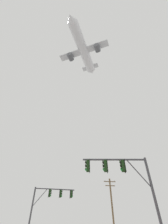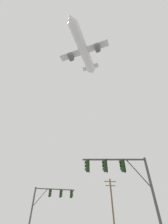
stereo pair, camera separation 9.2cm
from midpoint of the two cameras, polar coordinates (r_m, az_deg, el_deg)
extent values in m
cylinder|color=#4C4C51|center=(13.56, 25.37, -28.42)|extent=(0.20, 0.20, 6.63)
cylinder|color=#4C4C51|center=(13.57, 11.18, -16.98)|extent=(5.17, 0.72, 0.15)
cylinder|color=#4C4C51|center=(13.69, 19.75, -20.59)|extent=(1.62, 0.26, 2.22)
cube|color=#193814|center=(13.17, 1.56, -19.42)|extent=(0.29, 0.35, 0.90)
cylinder|color=#193814|center=(13.34, 1.52, -17.35)|extent=(0.05, 0.05, 0.12)
cube|color=black|center=(13.17, 2.21, -19.42)|extent=(0.07, 0.46, 1.04)
sphere|color=black|center=(13.25, 0.88, -18.32)|extent=(0.20, 0.20, 0.20)
cylinder|color=#193814|center=(13.27, 0.58, -18.08)|extent=(0.06, 0.21, 0.21)
sphere|color=black|center=(13.16, 0.89, -19.47)|extent=(0.20, 0.20, 0.20)
cylinder|color=#193814|center=(13.18, 0.59, -19.22)|extent=(0.06, 0.21, 0.21)
sphere|color=green|center=(13.07, 0.91, -20.63)|extent=(0.20, 0.20, 0.20)
cylinder|color=#193814|center=(13.09, 0.60, -20.38)|extent=(0.06, 0.21, 0.21)
cube|color=#193814|center=(13.28, 8.09, -19.25)|extent=(0.29, 0.35, 0.90)
cylinder|color=#193814|center=(13.45, 7.89, -17.19)|extent=(0.05, 0.05, 0.12)
cube|color=black|center=(13.30, 8.72, -19.22)|extent=(0.07, 0.46, 1.04)
sphere|color=black|center=(13.35, 7.34, -18.18)|extent=(0.20, 0.20, 0.20)
cylinder|color=#193814|center=(13.36, 7.02, -17.95)|extent=(0.06, 0.21, 0.21)
sphere|color=black|center=(13.26, 7.44, -19.32)|extent=(0.20, 0.20, 0.20)
cylinder|color=#193814|center=(13.27, 7.12, -19.08)|extent=(0.06, 0.21, 0.21)
sphere|color=green|center=(13.17, 7.54, -20.47)|extent=(0.20, 0.20, 0.20)
cylinder|color=#193814|center=(13.18, 7.22, -20.23)|extent=(0.06, 0.21, 0.21)
cube|color=#193814|center=(13.54, 14.42, -18.85)|extent=(0.29, 0.35, 0.90)
cylinder|color=#193814|center=(13.71, 14.08, -16.85)|extent=(0.05, 0.05, 0.12)
cube|color=black|center=(13.57, 15.02, -18.81)|extent=(0.07, 0.46, 1.04)
sphere|color=black|center=(13.59, 13.61, -17.83)|extent=(0.20, 0.20, 0.20)
cylinder|color=#193814|center=(13.60, 13.29, -17.62)|extent=(0.06, 0.21, 0.21)
sphere|color=black|center=(13.50, 13.79, -18.94)|extent=(0.20, 0.20, 0.20)
cylinder|color=#193814|center=(13.51, 13.47, -18.72)|extent=(0.06, 0.21, 0.21)
sphere|color=green|center=(13.42, 13.98, -20.07)|extent=(0.20, 0.20, 0.20)
cylinder|color=#193814|center=(13.42, 13.65, -19.85)|extent=(0.06, 0.21, 0.21)
cylinder|color=#4C4C51|center=(23.62, -19.12, -32.76)|extent=(0.20, 0.20, 6.54)
cylinder|color=#4C4C51|center=(24.02, -10.46, -26.42)|extent=(5.32, 0.75, 0.15)
cylinder|color=#4C4C51|center=(23.81, -15.85, -28.27)|extent=(1.66, 0.27, 2.19)
cube|color=#193814|center=(24.15, -4.62, -28.18)|extent=(0.29, 0.35, 0.90)
cylinder|color=#193814|center=(24.24, -4.56, -27.00)|extent=(0.05, 0.05, 0.12)
cube|color=black|center=(24.13, -5.00, -28.16)|extent=(0.08, 0.46, 1.04)
sphere|color=black|center=(24.22, -4.21, -27.58)|extent=(0.20, 0.20, 0.20)
cylinder|color=#193814|center=(24.24, -4.03, -27.45)|extent=(0.06, 0.21, 0.21)
sphere|color=black|center=(24.17, -4.24, -28.23)|extent=(0.20, 0.20, 0.20)
cylinder|color=#193814|center=(24.19, -4.06, -28.10)|extent=(0.06, 0.21, 0.21)
sphere|color=green|center=(24.12, -4.27, -28.89)|extent=(0.20, 0.20, 0.20)
cylinder|color=#193814|center=(24.14, -4.09, -28.76)|extent=(0.06, 0.21, 0.21)
cube|color=#193814|center=(23.98, -8.54, -27.86)|extent=(0.29, 0.35, 0.90)
cylinder|color=#193814|center=(24.07, -8.42, -26.67)|extent=(0.05, 0.05, 0.12)
cube|color=black|center=(23.97, -8.92, -27.83)|extent=(0.08, 0.46, 1.04)
sphere|color=black|center=(24.04, -8.09, -27.27)|extent=(0.20, 0.20, 0.20)
cylinder|color=#193814|center=(24.06, -7.90, -27.15)|extent=(0.06, 0.21, 0.21)
sphere|color=black|center=(23.99, -8.16, -27.92)|extent=(0.20, 0.20, 0.20)
cylinder|color=#193814|center=(24.00, -7.97, -27.80)|extent=(0.06, 0.21, 0.21)
sphere|color=green|center=(23.94, -8.22, -28.58)|extent=(0.20, 0.20, 0.20)
cylinder|color=#193814|center=(23.96, -8.03, -28.46)|extent=(0.06, 0.21, 0.21)
cube|color=#193814|center=(23.90, -12.47, -27.43)|extent=(0.29, 0.35, 0.90)
cylinder|color=#193814|center=(23.99, -12.29, -26.24)|extent=(0.05, 0.05, 0.12)
cube|color=black|center=(23.89, -12.85, -27.38)|extent=(0.08, 0.46, 1.04)
sphere|color=black|center=(23.95, -11.99, -26.85)|extent=(0.20, 0.20, 0.20)
cylinder|color=#193814|center=(23.96, -11.80, -26.73)|extent=(0.06, 0.21, 0.21)
sphere|color=black|center=(23.90, -12.09, -27.50)|extent=(0.20, 0.20, 0.20)
cylinder|color=#193814|center=(23.91, -11.89, -27.38)|extent=(0.06, 0.21, 0.21)
sphere|color=green|center=(23.85, -12.19, -28.16)|extent=(0.20, 0.20, 0.20)
cylinder|color=#193814|center=(23.86, -11.99, -28.04)|extent=(0.06, 0.21, 0.21)
cylinder|color=brown|center=(30.71, 10.76, -31.91)|extent=(0.28, 0.28, 9.55)
cube|color=brown|center=(31.42, 9.77, -24.17)|extent=(2.20, 0.12, 0.12)
cube|color=brown|center=(31.27, 9.92, -25.41)|extent=(1.80, 0.12, 0.12)
cylinder|color=gray|center=(31.23, 8.00, -24.02)|extent=(0.10, 0.10, 0.18)
cylinder|color=gray|center=(31.69, 11.47, -23.88)|extent=(0.10, 0.10, 0.18)
cylinder|color=white|center=(55.89, -0.30, 22.46)|extent=(10.90, 17.54, 3.20)
cone|color=white|center=(52.06, -4.84, 31.43)|extent=(3.70, 3.33, 3.04)
cone|color=white|center=(61.07, 3.08, 14.82)|extent=(3.33, 3.01, 2.72)
cube|color=silver|center=(55.70, -0.11, 21.80)|extent=(16.20, 9.56, 0.36)
cylinder|color=#595B60|center=(54.23, 5.01, 22.73)|extent=(2.68, 2.95, 1.80)
cylinder|color=#595B60|center=(55.92, -4.97, 19.77)|extent=(2.68, 2.95, 1.80)
cube|color=#0C5933|center=(61.34, 2.39, 17.31)|extent=(1.47, 2.61, 3.80)
cube|color=silver|center=(60.23, 2.49, 16.36)|extent=(6.18, 4.29, 0.20)
camera|label=1|loc=(0.05, -89.89, -0.09)|focal=24.54mm
camera|label=2|loc=(0.05, 90.11, 0.09)|focal=24.54mm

